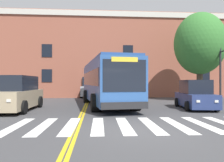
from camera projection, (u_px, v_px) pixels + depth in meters
ground_plane at (144, 131)px, 7.81m from camera, size 120.00×120.00×0.00m
crosswalk at (138, 125)px, 8.84m from camera, size 10.19×3.77×0.01m
lane_line_yellow_inner at (88, 99)px, 22.62m from camera, size 0.12×36.00×0.01m
lane_line_yellow_outer at (90, 99)px, 22.63m from camera, size 0.12×36.00×0.01m
city_bus at (106, 82)px, 16.20m from camera, size 3.88×11.02×3.26m
car_tan_near_lane at (17, 94)px, 13.29m from camera, size 2.22×5.22×2.12m
car_navy_far_lane at (195, 96)px, 14.19m from camera, size 2.29×4.18×1.87m
car_silver_behind_bus at (92, 88)px, 25.05m from camera, size 2.48×4.77×2.29m
street_tree_curbside_large at (200, 44)px, 20.06m from camera, size 5.64×5.87×8.11m
building_facade at (89, 57)px, 27.18m from camera, size 33.28×6.60×9.71m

